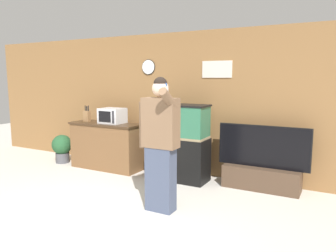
{
  "coord_description": "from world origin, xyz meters",
  "views": [
    {
      "loc": [
        2.63,
        -2.97,
        1.77
      ],
      "look_at": [
        0.3,
        1.34,
        1.05
      ],
      "focal_mm": 35.0,
      "sensor_mm": 36.0,
      "label": 1
    }
  ],
  "objects_px": {
    "microwave": "(112,116)",
    "aquarium_on_stand": "(179,143)",
    "tv_on_stand": "(262,171)",
    "person_standing": "(160,143)",
    "potted_plant": "(62,147)",
    "counter_island": "(107,146)",
    "knife_block": "(87,116)"
  },
  "relations": [
    {
      "from": "microwave",
      "to": "potted_plant",
      "type": "bearing_deg",
      "value": -173.44
    },
    {
      "from": "aquarium_on_stand",
      "to": "knife_block",
      "type": "bearing_deg",
      "value": -179.31
    },
    {
      "from": "person_standing",
      "to": "counter_island",
      "type": "bearing_deg",
      "value": 146.15
    },
    {
      "from": "counter_island",
      "to": "knife_block",
      "type": "bearing_deg",
      "value": -178.64
    },
    {
      "from": "counter_island",
      "to": "person_standing",
      "type": "height_order",
      "value": "person_standing"
    },
    {
      "from": "aquarium_on_stand",
      "to": "counter_island",
      "type": "bearing_deg",
      "value": -179.52
    },
    {
      "from": "microwave",
      "to": "knife_block",
      "type": "bearing_deg",
      "value": -175.33
    },
    {
      "from": "knife_block",
      "to": "person_standing",
      "type": "height_order",
      "value": "person_standing"
    },
    {
      "from": "microwave",
      "to": "aquarium_on_stand",
      "type": "height_order",
      "value": "aquarium_on_stand"
    },
    {
      "from": "knife_block",
      "to": "aquarium_on_stand",
      "type": "bearing_deg",
      "value": 0.69
    },
    {
      "from": "potted_plant",
      "to": "aquarium_on_stand",
      "type": "bearing_deg",
      "value": 2.5
    },
    {
      "from": "microwave",
      "to": "aquarium_on_stand",
      "type": "bearing_deg",
      "value": -0.96
    },
    {
      "from": "tv_on_stand",
      "to": "potted_plant",
      "type": "xyz_separation_m",
      "value": [
        -4.08,
        -0.31,
        0.03
      ]
    },
    {
      "from": "aquarium_on_stand",
      "to": "tv_on_stand",
      "type": "bearing_deg",
      "value": 7.87
    },
    {
      "from": "tv_on_stand",
      "to": "potted_plant",
      "type": "distance_m",
      "value": 4.09
    },
    {
      "from": "aquarium_on_stand",
      "to": "potted_plant",
      "type": "height_order",
      "value": "aquarium_on_stand"
    },
    {
      "from": "counter_island",
      "to": "person_standing",
      "type": "bearing_deg",
      "value": -33.85
    },
    {
      "from": "aquarium_on_stand",
      "to": "tv_on_stand",
      "type": "height_order",
      "value": "aquarium_on_stand"
    },
    {
      "from": "counter_island",
      "to": "potted_plant",
      "type": "distance_m",
      "value": 1.12
    },
    {
      "from": "counter_island",
      "to": "potted_plant",
      "type": "relative_size",
      "value": 2.47
    },
    {
      "from": "microwave",
      "to": "person_standing",
      "type": "height_order",
      "value": "person_standing"
    },
    {
      "from": "microwave",
      "to": "potted_plant",
      "type": "relative_size",
      "value": 0.76
    },
    {
      "from": "tv_on_stand",
      "to": "person_standing",
      "type": "xyz_separation_m",
      "value": [
        -1.01,
        -1.52,
        0.63
      ]
    },
    {
      "from": "microwave",
      "to": "aquarium_on_stand",
      "type": "xyz_separation_m",
      "value": [
        1.46,
        -0.02,
        -0.39
      ]
    },
    {
      "from": "aquarium_on_stand",
      "to": "person_standing",
      "type": "bearing_deg",
      "value": -74.18
    },
    {
      "from": "microwave",
      "to": "tv_on_stand",
      "type": "height_order",
      "value": "microwave"
    },
    {
      "from": "aquarium_on_stand",
      "to": "potted_plant",
      "type": "distance_m",
      "value": 2.72
    },
    {
      "from": "tv_on_stand",
      "to": "person_standing",
      "type": "bearing_deg",
      "value": -123.51
    },
    {
      "from": "microwave",
      "to": "person_standing",
      "type": "xyz_separation_m",
      "value": [
        1.83,
        -1.35,
        -0.12
      ]
    },
    {
      "from": "aquarium_on_stand",
      "to": "person_standing",
      "type": "height_order",
      "value": "person_standing"
    },
    {
      "from": "person_standing",
      "to": "microwave",
      "type": "bearing_deg",
      "value": 143.58
    },
    {
      "from": "aquarium_on_stand",
      "to": "person_standing",
      "type": "xyz_separation_m",
      "value": [
        0.38,
        -1.33,
        0.27
      ]
    }
  ]
}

